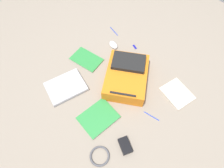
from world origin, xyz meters
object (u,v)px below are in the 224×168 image
at_px(cable_coil, 100,156).
at_px(pen_blue, 152,116).
at_px(book_red, 98,118).
at_px(book_manual, 86,59).
at_px(power_brick, 125,146).
at_px(usb_stick, 135,47).
at_px(backpack, 126,76).
at_px(book_comic, 177,93).
at_px(pen_black, 114,31).
at_px(laptop, 66,87).
at_px(computer_mouse, 113,45).

distance_m(cable_coil, pen_blue, 0.49).
relative_size(book_red, pen_blue, 2.09).
height_order(book_manual, pen_blue, book_manual).
height_order(power_brick, usb_stick, power_brick).
distance_m(power_brick, usb_stick, 0.95).
xyz_separation_m(backpack, book_comic, (0.22, -0.38, -0.06)).
bearing_deg(book_comic, pen_black, 83.13).
distance_m(backpack, book_red, 0.42).
xyz_separation_m(laptop, pen_black, (0.75, 0.22, -0.01)).
xyz_separation_m(backpack, usb_stick, (0.33, 0.21, -0.06)).
relative_size(backpack, power_brick, 4.73).
height_order(laptop, book_comic, laptop).
bearing_deg(computer_mouse, pen_blue, -98.50).
relative_size(laptop, pen_blue, 2.65).
distance_m(book_manual, pen_black, 0.45).
distance_m(book_manual, pen_blue, 0.78).
distance_m(book_red, book_comic, 0.68).
bearing_deg(laptop, book_red, -86.26).
bearing_deg(power_brick, usb_stick, 40.18).
bearing_deg(backpack, computer_mouse, 63.27).
xyz_separation_m(pen_black, usb_stick, (0.00, -0.29, 0.00)).
height_order(backpack, power_brick, backpack).
bearing_deg(book_manual, computer_mouse, -8.11).
height_order(backpack, usb_stick, backpack).
distance_m(book_manual, usb_stick, 0.48).
relative_size(pen_black, pen_blue, 1.05).
xyz_separation_m(book_comic, pen_black, (0.11, 0.89, -0.00)).
bearing_deg(backpack, pen_black, 57.44).
height_order(book_manual, book_red, book_red).
xyz_separation_m(book_red, book_comic, (0.62, -0.27, -0.00)).
height_order(book_manual, usb_stick, book_manual).
relative_size(pen_blue, usb_stick, 2.42).
height_order(backpack, book_red, backpack).
height_order(power_brick, pen_blue, power_brick).
distance_m(computer_mouse, pen_blue, 0.78).
height_order(book_red, pen_blue, book_red).
distance_m(book_red, pen_blue, 0.41).
height_order(backpack, laptop, backpack).
height_order(book_red, pen_black, book_red).
relative_size(laptop, book_manual, 1.15).
bearing_deg(power_brick, pen_black, 51.45).
xyz_separation_m(backpack, book_manual, (-0.11, 0.41, -0.06)).
distance_m(backpack, cable_coil, 0.66).
relative_size(cable_coil, pen_blue, 1.05).
bearing_deg(pen_black, power_brick, -128.55).
xyz_separation_m(book_manual, pen_black, (0.44, 0.10, -0.00)).
bearing_deg(computer_mouse, cable_coil, -126.04).
bearing_deg(cable_coil, power_brick, -20.88).
xyz_separation_m(backpack, pen_blue, (-0.09, -0.37, -0.06)).
relative_size(backpack, book_manual, 1.79).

